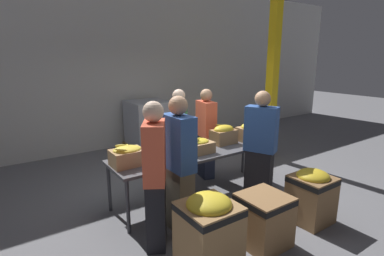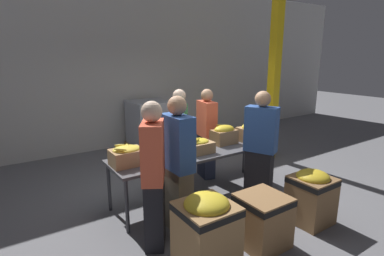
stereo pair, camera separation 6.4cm
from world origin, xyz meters
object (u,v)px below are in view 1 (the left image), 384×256
at_px(banana_box_2, 199,146).
at_px(volunteer_4, 179,137).
at_px(banana_box_1, 167,149).
at_px(banana_box_4, 250,131).
at_px(volunteer_1, 179,166).
at_px(volunteer_2, 206,134).
at_px(sorting_table, 198,154).
at_px(banana_box_0, 127,155).
at_px(banana_box_3, 224,134).
at_px(donation_bin_2, 311,194).
at_px(donation_bin_1, 264,218).
at_px(volunteer_0, 260,148).
at_px(support_pillar, 273,67).
at_px(pallet_stack_0, 149,125).
at_px(volunteer_3, 155,177).
at_px(donation_bin_0, 209,231).

xyz_separation_m(banana_box_2, volunteer_4, (0.10, 0.74, -0.05)).
distance_m(banana_box_1, banana_box_4, 1.63).
relative_size(volunteer_1, volunteer_2, 1.07).
bearing_deg(sorting_table, banana_box_0, 178.87).
height_order(banana_box_3, donation_bin_2, banana_box_3).
bearing_deg(donation_bin_2, donation_bin_1, 180.00).
distance_m(volunteer_1, volunteer_4, 1.53).
xyz_separation_m(banana_box_2, volunteer_0, (0.73, -0.58, -0.02)).
height_order(volunteer_1, support_pillar, support_pillar).
height_order(sorting_table, pallet_stack_0, pallet_stack_0).
distance_m(volunteer_2, pallet_stack_0, 2.19).
relative_size(banana_box_4, pallet_stack_0, 0.38).
distance_m(banana_box_0, banana_box_1, 0.64).
bearing_deg(volunteer_0, support_pillar, -77.84).
distance_m(volunteer_1, volunteer_2, 1.84).
distance_m(sorting_table, banana_box_4, 1.13).
xyz_separation_m(banana_box_1, volunteer_2, (1.13, 0.55, -0.07)).
xyz_separation_m(banana_box_1, volunteer_3, (-0.63, -0.82, -0.02)).
relative_size(volunteer_0, donation_bin_0, 2.00).
xyz_separation_m(volunteer_3, volunteer_4, (1.21, 1.42, -0.04)).
bearing_deg(banana_box_0, support_pillar, 10.54).
relative_size(volunteer_2, volunteer_3, 0.94).
height_order(sorting_table, banana_box_2, banana_box_2).
relative_size(sorting_table, banana_box_2, 6.85).
height_order(banana_box_2, pallet_stack_0, pallet_stack_0).
bearing_deg(volunteer_4, donation_bin_2, 44.47).
bearing_deg(donation_bin_1, volunteer_1, 128.30).
xyz_separation_m(banana_box_4, donation_bin_1, (-1.19, -1.44, -0.60)).
height_order(banana_box_0, volunteer_1, volunteer_1).
relative_size(volunteer_3, support_pillar, 0.44).
bearing_deg(banana_box_0, volunteer_3, -89.06).
bearing_deg(volunteer_1, banana_box_0, 31.60).
distance_m(banana_box_3, donation_bin_1, 1.80).
xyz_separation_m(donation_bin_1, donation_bin_2, (0.93, 0.00, 0.05)).
xyz_separation_m(banana_box_3, support_pillar, (1.83, 0.61, 1.06)).
height_order(donation_bin_2, support_pillar, support_pillar).
relative_size(banana_box_0, banana_box_4, 0.97).
bearing_deg(volunteer_1, banana_box_3, -62.58).
height_order(volunteer_4, pallet_stack_0, volunteer_4).
distance_m(banana_box_3, volunteer_4, 0.79).
xyz_separation_m(banana_box_2, pallet_stack_0, (0.56, 2.86, -0.31)).
bearing_deg(pallet_stack_0, volunteer_4, -102.06).
bearing_deg(donation_bin_1, donation_bin_0, 180.00).
bearing_deg(volunteer_2, donation_bin_0, -24.97).
relative_size(banana_box_0, volunteer_2, 0.26).
distance_m(banana_box_2, banana_box_4, 1.15).
xyz_separation_m(banana_box_2, donation_bin_1, (-0.04, -1.40, -0.55)).
xyz_separation_m(banana_box_3, volunteer_2, (0.02, 0.52, -0.12)).
height_order(support_pillar, pallet_stack_0, support_pillar).
bearing_deg(donation_bin_0, volunteer_0, 27.11).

